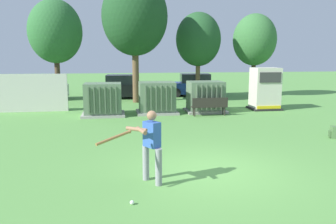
{
  "coord_description": "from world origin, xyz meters",
  "views": [
    {
      "loc": [
        -2.39,
        -8.35,
        3.03
      ],
      "look_at": [
        -0.65,
        3.5,
        1.0
      ],
      "focal_mm": 36.61,
      "sensor_mm": 36.0,
      "label": 1
    }
  ],
  "objects_px": {
    "sports_ball": "(132,203)",
    "parked_car_leftmost": "(35,89)",
    "transformer_mid_east": "(205,97)",
    "transformer_mid_west": "(157,98)",
    "parked_car_left_of_center": "(120,87)",
    "batter": "(150,143)",
    "transformer_west": "(103,100)",
    "park_bench": "(210,105)",
    "parked_car_right_of_center": "(193,85)",
    "generator_enclosure": "(265,89)",
    "backpack": "(333,132)"
  },
  "relations": [
    {
      "from": "parked_car_leftmost",
      "to": "parked_car_left_of_center",
      "type": "relative_size",
      "value": 0.98
    },
    {
      "from": "transformer_west",
      "to": "parked_car_right_of_center",
      "type": "distance_m",
      "value": 9.77
    },
    {
      "from": "transformer_mid_west",
      "to": "parked_car_left_of_center",
      "type": "height_order",
      "value": "same"
    },
    {
      "from": "generator_enclosure",
      "to": "park_bench",
      "type": "height_order",
      "value": "generator_enclosure"
    },
    {
      "from": "batter",
      "to": "parked_car_leftmost",
      "type": "relative_size",
      "value": 0.41
    },
    {
      "from": "park_bench",
      "to": "sports_ball",
      "type": "bearing_deg",
      "value": -113.66
    },
    {
      "from": "park_bench",
      "to": "backpack",
      "type": "height_order",
      "value": "park_bench"
    },
    {
      "from": "sports_ball",
      "to": "parked_car_leftmost",
      "type": "height_order",
      "value": "parked_car_leftmost"
    },
    {
      "from": "parked_car_left_of_center",
      "to": "sports_ball",
      "type": "bearing_deg",
      "value": -89.77
    },
    {
      "from": "transformer_west",
      "to": "sports_ball",
      "type": "bearing_deg",
      "value": -84.7
    },
    {
      "from": "transformer_mid_west",
      "to": "sports_ball",
      "type": "bearing_deg",
      "value": -99.17
    },
    {
      "from": "transformer_west",
      "to": "parked_car_leftmost",
      "type": "bearing_deg",
      "value": 125.08
    },
    {
      "from": "generator_enclosure",
      "to": "parked_car_left_of_center",
      "type": "xyz_separation_m",
      "value": [
        -7.87,
        6.13,
        -0.38
      ]
    },
    {
      "from": "parked_car_right_of_center",
      "to": "park_bench",
      "type": "bearing_deg",
      "value": -97.07
    },
    {
      "from": "park_bench",
      "to": "parked_car_right_of_center",
      "type": "bearing_deg",
      "value": 82.93
    },
    {
      "from": "parked_car_left_of_center",
      "to": "parked_car_right_of_center",
      "type": "bearing_deg",
      "value": 7.13
    },
    {
      "from": "generator_enclosure",
      "to": "backpack",
      "type": "relative_size",
      "value": 5.23
    },
    {
      "from": "transformer_west",
      "to": "backpack",
      "type": "distance_m",
      "value": 10.39
    },
    {
      "from": "generator_enclosure",
      "to": "parked_car_right_of_center",
      "type": "height_order",
      "value": "generator_enclosure"
    },
    {
      "from": "sports_ball",
      "to": "backpack",
      "type": "height_order",
      "value": "backpack"
    },
    {
      "from": "park_bench",
      "to": "parked_car_right_of_center",
      "type": "relative_size",
      "value": 0.42
    },
    {
      "from": "parked_car_leftmost",
      "to": "parked_car_right_of_center",
      "type": "bearing_deg",
      "value": 3.99
    },
    {
      "from": "generator_enclosure",
      "to": "parked_car_right_of_center",
      "type": "bearing_deg",
      "value": 110.36
    },
    {
      "from": "park_bench",
      "to": "parked_car_right_of_center",
      "type": "distance_m",
      "value": 8.44
    },
    {
      "from": "generator_enclosure",
      "to": "sports_ball",
      "type": "relative_size",
      "value": 25.56
    },
    {
      "from": "parked_car_right_of_center",
      "to": "generator_enclosure",
      "type": "bearing_deg",
      "value": -69.64
    },
    {
      "from": "backpack",
      "to": "park_bench",
      "type": "bearing_deg",
      "value": 122.49
    },
    {
      "from": "generator_enclosure",
      "to": "transformer_mid_east",
      "type": "bearing_deg",
      "value": -173.82
    },
    {
      "from": "backpack",
      "to": "parked_car_right_of_center",
      "type": "distance_m",
      "value": 13.68
    },
    {
      "from": "transformer_west",
      "to": "sports_ball",
      "type": "height_order",
      "value": "transformer_west"
    },
    {
      "from": "parked_car_left_of_center",
      "to": "parked_car_leftmost",
      "type": "bearing_deg",
      "value": -179.02
    },
    {
      "from": "sports_ball",
      "to": "backpack",
      "type": "relative_size",
      "value": 0.2
    },
    {
      "from": "transformer_west",
      "to": "transformer_mid_east",
      "type": "relative_size",
      "value": 1.0
    },
    {
      "from": "transformer_mid_east",
      "to": "parked_car_right_of_center",
      "type": "bearing_deg",
      "value": 82.48
    },
    {
      "from": "generator_enclosure",
      "to": "backpack",
      "type": "distance_m",
      "value": 6.76
    },
    {
      "from": "transformer_mid_east",
      "to": "batter",
      "type": "distance_m",
      "value": 10.48
    },
    {
      "from": "transformer_mid_west",
      "to": "park_bench",
      "type": "distance_m",
      "value": 2.75
    },
    {
      "from": "batter",
      "to": "transformer_mid_west",
      "type": "bearing_deg",
      "value": 82.56
    },
    {
      "from": "backpack",
      "to": "parked_car_left_of_center",
      "type": "relative_size",
      "value": 0.1
    },
    {
      "from": "transformer_mid_east",
      "to": "sports_ball",
      "type": "distance_m",
      "value": 11.73
    },
    {
      "from": "transformer_mid_east",
      "to": "batter",
      "type": "height_order",
      "value": "batter"
    },
    {
      "from": "generator_enclosure",
      "to": "batter",
      "type": "distance_m",
      "value": 12.49
    },
    {
      "from": "batter",
      "to": "backpack",
      "type": "distance_m",
      "value": 7.85
    },
    {
      "from": "park_bench",
      "to": "parked_car_left_of_center",
      "type": "relative_size",
      "value": 0.42
    },
    {
      "from": "transformer_mid_east",
      "to": "parked_car_leftmost",
      "type": "bearing_deg",
      "value": 147.47
    },
    {
      "from": "backpack",
      "to": "generator_enclosure",
      "type": "bearing_deg",
      "value": 87.46
    },
    {
      "from": "batter",
      "to": "parked_car_left_of_center",
      "type": "height_order",
      "value": "batter"
    },
    {
      "from": "transformer_mid_west",
      "to": "park_bench",
      "type": "relative_size",
      "value": 1.16
    },
    {
      "from": "backpack",
      "to": "parked_car_leftmost",
      "type": "relative_size",
      "value": 0.1
    },
    {
      "from": "batter",
      "to": "parked_car_right_of_center",
      "type": "relative_size",
      "value": 0.4
    }
  ]
}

